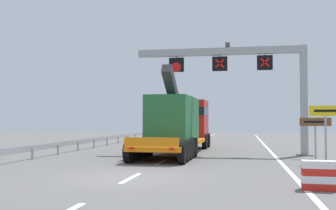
{
  "coord_description": "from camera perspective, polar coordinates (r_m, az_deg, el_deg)",
  "views": [
    {
      "loc": [
        4.25,
        -14.61,
        2.15
      ],
      "look_at": [
        -0.08,
        9.32,
        3.05
      ],
      "focal_mm": 43.25,
      "sensor_mm": 36.0,
      "label": 1
    }
  ],
  "objects": [
    {
      "name": "overhead_lane_gantry",
      "position": [
        25.65,
        10.68,
        5.08
      ],
      "size": [
        10.73,
        0.9,
        6.98
      ],
      "color": "#9EA0A5",
      "rests_on": "ground"
    },
    {
      "name": "exit_sign_yellow",
      "position": [
        21.03,
        21.34,
        -1.97
      ],
      "size": [
        1.53,
        0.15,
        2.84
      ],
      "color": "#9EA0A5",
      "rests_on": "ground"
    },
    {
      "name": "lane_markings",
      "position": [
        35.21,
        3.71,
        -5.6
      ],
      "size": [
        0.2,
        55.21,
        0.01
      ],
      "color": "silver",
      "rests_on": "ground"
    },
    {
      "name": "ground",
      "position": [
        15.36,
        -5.99,
        -10.15
      ],
      "size": [
        112.0,
        112.0,
        0.0
      ],
      "primitive_type": "plane",
      "color": "slate"
    },
    {
      "name": "edge_line_right",
      "position": [
        26.77,
        14.51,
        -6.64
      ],
      "size": [
        0.2,
        63.0,
        0.01
      ],
      "primitive_type": "cube",
      "color": "silver",
      "rests_on": "ground"
    },
    {
      "name": "crash_barrier_striped",
      "position": [
        13.37,
        20.5,
        -9.29
      ],
      "size": [
        1.02,
        0.55,
        0.9
      ],
      "color": "red",
      "rests_on": "ground"
    },
    {
      "name": "guardrail_left",
      "position": [
        33.27,
        -9.52,
        -4.82
      ],
      "size": [
        0.13,
        37.34,
        0.76
      ],
      "color": "#999EA3",
      "rests_on": "ground"
    },
    {
      "name": "tourist_info_sign_brown",
      "position": [
        23.87,
        20.06,
        -2.93
      ],
      "size": [
        1.69,
        0.15,
        2.28
      ],
      "color": "#9EA0A5",
      "rests_on": "ground"
    },
    {
      "name": "heavy_haul_truck_orange",
      "position": [
        27.16,
        1.78,
        -2.45
      ],
      "size": [
        3.27,
        14.11,
        5.3
      ],
      "color": "orange",
      "rests_on": "ground"
    }
  ]
}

